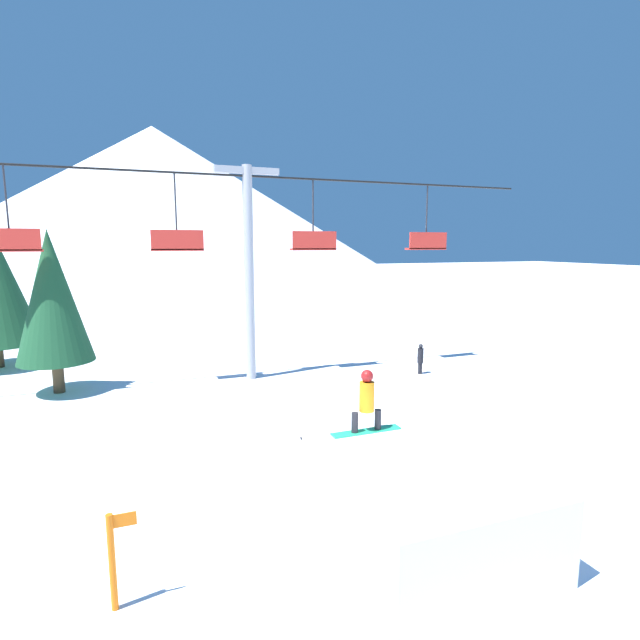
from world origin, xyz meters
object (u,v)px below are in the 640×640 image
at_px(pine_tree_near, 52,297).
at_px(distant_skier, 420,358).
at_px(snow_ramp, 421,502).
at_px(trail_marker, 113,559).
at_px(snowboarder, 367,401).

distance_m(pine_tree_near, distant_skier, 13.74).
bearing_deg(snow_ramp, pine_tree_near, 120.04).
bearing_deg(distant_skier, trail_marker, -138.95).
height_order(snow_ramp, trail_marker, trail_marker).
relative_size(pine_tree_near, distant_skier, 4.63).
distance_m(snowboarder, pine_tree_near, 12.63).
xyz_separation_m(snow_ramp, pine_tree_near, (-7.06, 12.21, 2.67)).
bearing_deg(snowboarder, trail_marker, -161.89).
xyz_separation_m(snowboarder, distant_skier, (6.45, 8.18, -1.41)).
bearing_deg(pine_tree_near, distant_skier, -10.13).
xyz_separation_m(snowboarder, pine_tree_near, (-6.81, 10.55, 1.31)).
relative_size(trail_marker, distant_skier, 1.19).
bearing_deg(pine_tree_near, trail_marker, -80.22).
height_order(snowboarder, distant_skier, snowboarder).
bearing_deg(snowboarder, snow_ramp, -81.23).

